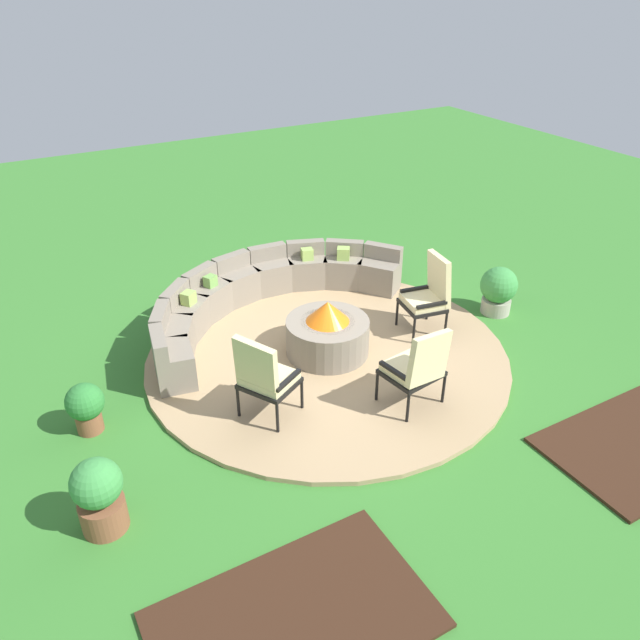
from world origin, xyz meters
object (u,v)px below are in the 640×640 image
object	(u,v)px
lounge_chair_front_left	(264,375)
potted_plant_2	(99,495)
curved_stone_bench	(259,294)
fire_pit	(328,333)
lounge_chair_front_right	(418,366)
lounge_chair_back_left	(429,293)
potted_plant_1	(86,406)
potted_plant_0	(498,289)

from	to	relation	value
lounge_chair_front_left	potted_plant_2	world-z (taller)	lounge_chair_front_left
curved_stone_bench	potted_plant_2	world-z (taller)	potted_plant_2
fire_pit	lounge_chair_front_right	xyz separation A→B (m)	(0.33, -1.46, 0.24)
lounge_chair_front_left	lounge_chair_front_right	world-z (taller)	lounge_chair_front_left
lounge_chair_back_left	potted_plant_1	world-z (taller)	lounge_chair_back_left
lounge_chair_front_right	potted_plant_1	bearing A→B (deg)	148.16
lounge_chair_front_left	fire_pit	bearing A→B (deg)	93.12
lounge_chair_front_left	potted_plant_0	size ratio (longest dim) A/B	1.51
fire_pit	potted_plant_1	world-z (taller)	fire_pit
potted_plant_0	potted_plant_2	size ratio (longest dim) A/B	0.93
fire_pit	potted_plant_1	bearing A→B (deg)	-179.92
lounge_chair_front_left	lounge_chair_front_right	size ratio (longest dim) A/B	1.04
curved_stone_bench	potted_plant_2	size ratio (longest dim) A/B	5.35
lounge_chair_front_left	lounge_chair_back_left	distance (m)	2.84
curved_stone_bench	lounge_chair_back_left	distance (m)	2.46
lounge_chair_back_left	potted_plant_2	distance (m)	4.90
lounge_chair_front_left	potted_plant_1	size ratio (longest dim) A/B	1.81
curved_stone_bench	fire_pit	bearing A→B (deg)	-77.17
fire_pit	lounge_chair_front_right	size ratio (longest dim) A/B	1.04
fire_pit	lounge_chair_back_left	distance (m)	1.53
lounge_chair_front_right	potted_plant_2	xyz separation A→B (m)	(-3.56, -0.01, -0.19)
curved_stone_bench	lounge_chair_front_left	xyz separation A→B (m)	(-0.94, -2.25, 0.27)
fire_pit	lounge_chair_front_left	world-z (taller)	lounge_chair_front_left
fire_pit	lounge_chair_front_left	xyz separation A→B (m)	(-1.27, -0.81, 0.26)
curved_stone_bench	potted_plant_1	world-z (taller)	curved_stone_bench
lounge_chair_front_left	potted_plant_0	bearing A→B (deg)	69.08
potted_plant_1	potted_plant_2	distance (m)	1.48
fire_pit	potted_plant_1	distance (m)	3.06
lounge_chair_back_left	potted_plant_0	world-z (taller)	lounge_chair_back_left
lounge_chair_front_left	potted_plant_2	distance (m)	2.08
potted_plant_0	potted_plant_1	bearing A→B (deg)	178.02
potted_plant_0	fire_pit	bearing A→B (deg)	175.76
lounge_chair_front_right	lounge_chair_back_left	xyz separation A→B (m)	(1.16, 1.29, 0.03)
fire_pit	lounge_chair_back_left	world-z (taller)	lounge_chair_back_left
curved_stone_bench	lounge_chair_front_left	bearing A→B (deg)	-112.67
curved_stone_bench	potted_plant_2	distance (m)	4.11
fire_pit	lounge_chair_front_right	bearing A→B (deg)	-77.22
fire_pit	potted_plant_0	size ratio (longest dim) A/B	1.50
fire_pit	lounge_chair_front_left	size ratio (longest dim) A/B	1.00
potted_plant_2	fire_pit	bearing A→B (deg)	24.62
fire_pit	potted_plant_2	size ratio (longest dim) A/B	1.39
lounge_chair_front_left	lounge_chair_front_right	bearing A→B (deg)	38.35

